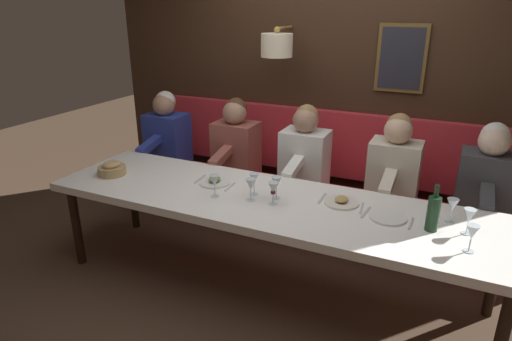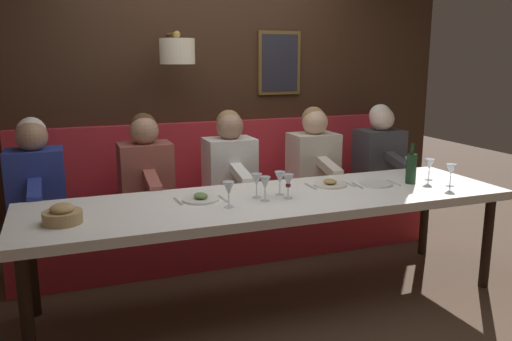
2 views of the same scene
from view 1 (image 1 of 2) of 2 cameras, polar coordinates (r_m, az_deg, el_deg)
ground_plane at (r=3.49m, az=1.26°, el=-14.82°), size 12.00×12.00×0.00m
dining_table at (r=3.14m, az=1.35°, el=-4.61°), size 0.90×3.28×0.74m
banquette_bench at (r=4.09m, az=6.34°, el=-5.54°), size 0.52×3.48×0.45m
back_wall_panel at (r=4.27m, az=9.51°, el=11.48°), size 0.59×4.68×2.90m
diner_nearest at (r=3.70m, az=27.94°, el=-0.91°), size 0.60×0.40×0.79m
diner_near at (r=3.71m, az=17.62°, el=0.66°), size 0.60×0.40×0.79m
diner_middle at (r=3.86m, az=6.38°, el=2.33°), size 0.60×0.40×0.79m
diner_far at (r=4.12m, az=-2.67°, el=3.62°), size 0.60×0.40×0.79m
diner_farthest at (r=4.52m, az=-11.60°, el=4.80°), size 0.60×0.40×0.79m
place_setting_0 at (r=2.96m, az=16.85°, el=-5.85°), size 0.24×0.32×0.01m
place_setting_1 at (r=3.38m, az=-5.42°, el=-1.46°), size 0.24×0.32×0.05m
place_setting_2 at (r=3.09m, az=11.10°, el=-4.01°), size 0.24×0.32×0.05m
wine_glass_0 at (r=3.08m, az=2.69°, el=-1.66°), size 0.07×0.07×0.16m
wine_glass_1 at (r=3.12m, az=-5.44°, el=-1.42°), size 0.07×0.07×0.16m
wine_glass_2 at (r=3.13m, az=-0.25°, el=-1.20°), size 0.07×0.07×0.16m
wine_glass_3 at (r=2.99m, az=24.27°, el=-4.24°), size 0.07×0.07×0.16m
wine_glass_4 at (r=2.70m, az=26.40°, el=-7.32°), size 0.07×0.07×0.16m
wine_glass_5 at (r=2.89m, az=26.10°, el=-5.40°), size 0.07×0.07×0.16m
wine_glass_6 at (r=2.99m, az=2.26°, el=-2.39°), size 0.07×0.07×0.16m
wine_glass_7 at (r=3.04m, az=-0.71°, el=-1.91°), size 0.07×0.07×0.16m
wine_bottle at (r=2.85m, az=22.14°, el=-5.19°), size 0.08×0.08×0.30m
bread_bowl at (r=3.72m, az=-18.32°, el=0.19°), size 0.22×0.22×0.12m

